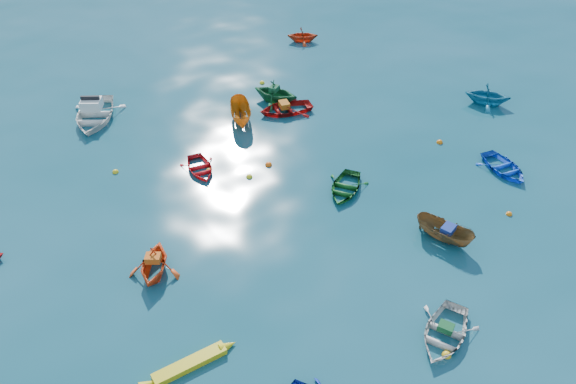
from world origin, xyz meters
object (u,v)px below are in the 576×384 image
dinghy_blue_se (503,171)px  kayak_yellow (190,366)px  motorboat_white (95,120)px  dinghy_white_near (443,337)px

dinghy_blue_se → kayak_yellow: 19.97m
dinghy_blue_se → motorboat_white: bearing=144.7°
motorboat_white → dinghy_blue_se: bearing=-14.4°
dinghy_white_near → kayak_yellow: size_ratio=0.91×
kayak_yellow → dinghy_white_near: bearing=-113.9°
kayak_yellow → motorboat_white: size_ratio=0.77×
dinghy_blue_se → kayak_yellow: (-19.85, -2.12, 0.00)m
dinghy_white_near → motorboat_white: size_ratio=0.71×
dinghy_blue_se → dinghy_white_near: bearing=-139.8°
motorboat_white → dinghy_white_near: bearing=-43.9°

